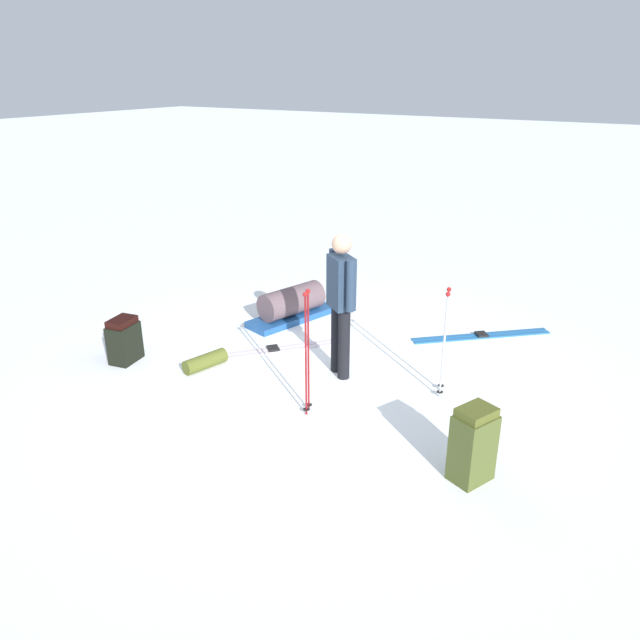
# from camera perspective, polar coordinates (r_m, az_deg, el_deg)

# --- Properties ---
(ground_plane) EXTENTS (80.00, 80.00, 0.00)m
(ground_plane) POSITION_cam_1_polar(r_m,az_deg,el_deg) (7.28, 0.00, -5.10)
(ground_plane) COLOR white
(skier_standing) EXTENTS (0.38, 0.48, 1.70)m
(skier_standing) POSITION_cam_1_polar(r_m,az_deg,el_deg) (6.91, 1.97, 2.01)
(skier_standing) COLOR black
(skier_standing) RESTS_ON ground_plane
(ski_pair_near) EXTENTS (1.50, 1.35, 0.05)m
(ski_pair_near) POSITION_cam_1_polar(r_m,az_deg,el_deg) (7.89, -4.39, -2.79)
(ski_pair_near) COLOR silver
(ski_pair_near) RESTS_ON ground_plane
(ski_pair_far) EXTENTS (1.42, 1.55, 0.05)m
(ski_pair_far) POSITION_cam_1_polar(r_m,az_deg,el_deg) (8.56, 14.82, -1.43)
(ski_pair_far) COLOR #235F9C
(ski_pair_far) RESTS_ON ground_plane
(backpack_large_dark) EXTENTS (0.43, 0.38, 0.71)m
(backpack_large_dark) POSITION_cam_1_polar(r_m,az_deg,el_deg) (5.55, 14.08, -11.23)
(backpack_large_dark) COLOR #475023
(backpack_large_dark) RESTS_ON ground_plane
(backpack_bright) EXTENTS (0.42, 0.32, 0.56)m
(backpack_bright) POSITION_cam_1_polar(r_m,az_deg,el_deg) (7.87, -17.80, -1.83)
(backpack_bright) COLOR black
(backpack_bright) RESTS_ON ground_plane
(ski_poles_planted_near) EXTENTS (0.22, 0.11, 1.23)m
(ski_poles_planted_near) POSITION_cam_1_polar(r_m,az_deg,el_deg) (6.71, 11.55, -1.59)
(ski_poles_planted_near) COLOR #AEAEBF
(ski_poles_planted_near) RESTS_ON ground_plane
(ski_poles_planted_far) EXTENTS (0.16, 0.10, 1.36)m
(ski_poles_planted_far) POSITION_cam_1_polar(r_m,az_deg,el_deg) (6.18, -1.21, -2.55)
(ski_poles_planted_far) COLOR maroon
(ski_poles_planted_far) RESTS_ON ground_plane
(gear_sled) EXTENTS (1.44, 0.81, 0.49)m
(gear_sled) POSITION_cam_1_polar(r_m,az_deg,el_deg) (8.76, -2.65, 1.40)
(gear_sled) COLOR #1E4D8D
(gear_sled) RESTS_ON ground_plane
(sleeping_mat_rolled) EXTENTS (0.58, 0.31, 0.18)m
(sleeping_mat_rolled) POSITION_cam_1_polar(r_m,az_deg,el_deg) (7.52, -10.66, -3.81)
(sleeping_mat_rolled) COLOR #545D22
(sleeping_mat_rolled) RESTS_ON ground_plane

